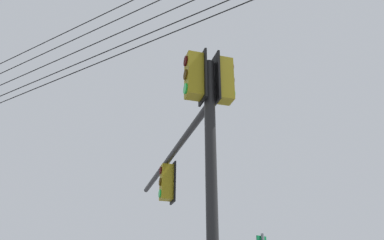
% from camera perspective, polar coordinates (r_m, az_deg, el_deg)
% --- Properties ---
extents(signal_mast_assembly, '(6.09, 3.43, 6.07)m').
position_cam_1_polar(signal_mast_assembly, '(7.83, 0.05, -5.41)').
color(signal_mast_assembly, black).
rests_on(signal_mast_assembly, ground).
extents(overhead_wire_span, '(25.12, 7.18, 2.22)m').
position_cam_1_polar(overhead_wire_span, '(9.11, -4.56, 15.47)').
color(overhead_wire_span, black).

